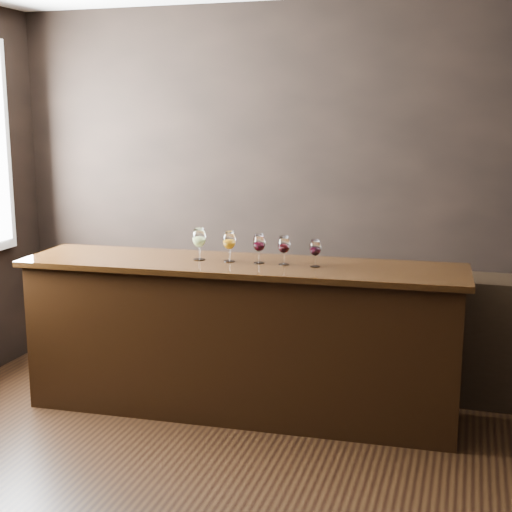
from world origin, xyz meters
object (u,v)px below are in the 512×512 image
(bar_counter, at_px, (240,340))
(glass_red_b, at_px, (284,245))
(glass_white, at_px, (199,238))
(glass_red_a, at_px, (259,244))
(glass_amber, at_px, (229,241))
(glass_red_c, at_px, (315,248))
(back_bar_shelf, at_px, (349,328))

(bar_counter, distance_m, glass_red_b, 0.72)
(glass_white, bearing_deg, glass_red_a, 2.09)
(glass_amber, height_order, glass_red_a, glass_amber)
(bar_counter, distance_m, glass_red_c, 0.82)
(bar_counter, distance_m, glass_red_a, 0.68)
(glass_white, bearing_deg, back_bar_shelf, 35.41)
(glass_red_b, bearing_deg, back_bar_shelf, 62.60)
(bar_counter, xyz_separation_m, glass_amber, (-0.08, 0.01, 0.67))
(bar_counter, height_order, glass_red_a, glass_red_a)
(glass_amber, bearing_deg, glass_red_b, 1.03)
(glass_red_b, bearing_deg, glass_red_a, 178.96)
(glass_white, distance_m, glass_red_a, 0.41)
(back_bar_shelf, relative_size, glass_red_c, 13.94)
(bar_counter, distance_m, back_bar_shelf, 0.91)
(glass_white, relative_size, glass_red_b, 1.15)
(glass_red_a, relative_size, glass_red_c, 1.08)
(glass_red_a, xyz_separation_m, glass_red_c, (0.37, -0.00, -0.01))
(glass_white, bearing_deg, bar_counter, -1.57)
(back_bar_shelf, relative_size, glass_white, 11.42)
(back_bar_shelf, bearing_deg, glass_red_b, -117.40)
(back_bar_shelf, distance_m, glass_white, 1.34)
(glass_amber, height_order, glass_red_b, glass_amber)
(glass_amber, xyz_separation_m, glass_red_c, (0.58, 0.01, -0.02))
(glass_red_c, bearing_deg, glass_red_b, 179.85)
(glass_red_a, bearing_deg, glass_amber, -177.25)
(back_bar_shelf, xyz_separation_m, glass_amber, (-0.70, -0.64, 0.72))
(bar_counter, xyz_separation_m, glass_red_b, (0.29, 0.02, 0.66))
(bar_counter, relative_size, glass_red_c, 16.07)
(glass_amber, bearing_deg, glass_red_a, 2.75)
(bar_counter, xyz_separation_m, glass_white, (-0.29, 0.01, 0.68))
(bar_counter, height_order, glass_white, glass_white)
(glass_white, xyz_separation_m, glass_red_a, (0.41, 0.02, -0.02))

